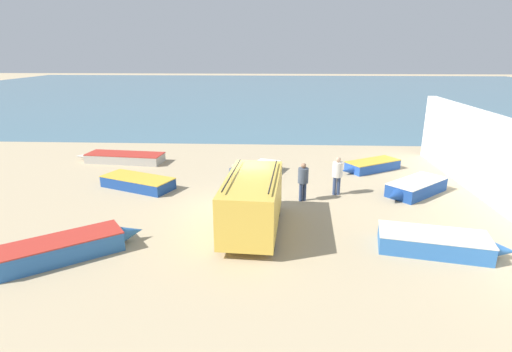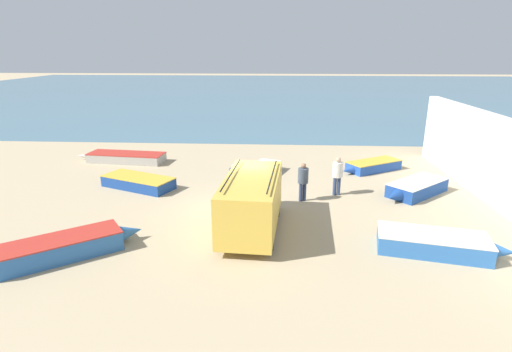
{
  "view_description": "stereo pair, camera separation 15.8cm",
  "coord_description": "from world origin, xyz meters",
  "px_view_note": "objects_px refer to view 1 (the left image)",
  "views": [
    {
      "loc": [
        1.39,
        -16.04,
        6.52
      ],
      "look_at": [
        0.53,
        1.34,
        1.0
      ],
      "focal_mm": 28.0,
      "sensor_mm": 36.0,
      "label": 1
    },
    {
      "loc": [
        1.55,
        -16.03,
        6.52
      ],
      "look_at": [
        0.53,
        1.34,
        1.0
      ],
      "focal_mm": 28.0,
      "sensor_mm": 36.0,
      "label": 2
    }
  ],
  "objects_px": {
    "fishing_rowboat_3": "(67,247)",
    "fishing_rowboat_4": "(438,243)",
    "fisherman_0": "(234,178)",
    "fisherman_1": "(303,178)",
    "fisherman_2": "(337,172)",
    "parked_van": "(253,201)",
    "fishing_rowboat_6": "(123,158)",
    "fishing_rowboat_2": "(415,188)",
    "fishing_rowboat_1": "(256,174)",
    "fishing_rowboat_5": "(371,166)",
    "fishing_rowboat_0": "(136,182)"
  },
  "relations": [
    {
      "from": "fishing_rowboat_3",
      "to": "fishing_rowboat_4",
      "type": "distance_m",
      "value": 12.31
    },
    {
      "from": "fisherman_0",
      "to": "fisherman_1",
      "type": "bearing_deg",
      "value": -29.68
    },
    {
      "from": "fishing_rowboat_3",
      "to": "fisherman_2",
      "type": "bearing_deg",
      "value": -3.22
    },
    {
      "from": "fishing_rowboat_3",
      "to": "fisherman_1",
      "type": "relative_size",
      "value": 2.42
    },
    {
      "from": "parked_van",
      "to": "fishing_rowboat_6",
      "type": "xyz_separation_m",
      "value": [
        -8.42,
        9.17,
        -0.89
      ]
    },
    {
      "from": "fishing_rowboat_2",
      "to": "fishing_rowboat_1",
      "type": "bearing_deg",
      "value": -55.93
    },
    {
      "from": "fishing_rowboat_4",
      "to": "fisherman_0",
      "type": "distance_m",
      "value": 8.75
    },
    {
      "from": "fishing_rowboat_5",
      "to": "fisherman_2",
      "type": "xyz_separation_m",
      "value": [
        -2.52,
        -4.1,
        0.82
      ]
    },
    {
      "from": "fishing_rowboat_0",
      "to": "fishing_rowboat_6",
      "type": "bearing_deg",
      "value": -39.7
    },
    {
      "from": "fishing_rowboat_0",
      "to": "fishing_rowboat_1",
      "type": "relative_size",
      "value": 0.88
    },
    {
      "from": "fishing_rowboat_3",
      "to": "fishing_rowboat_5",
      "type": "distance_m",
      "value": 16.08
    },
    {
      "from": "fishing_rowboat_1",
      "to": "fishing_rowboat_2",
      "type": "bearing_deg",
      "value": 95.63
    },
    {
      "from": "parked_van",
      "to": "fisherman_2",
      "type": "distance_m",
      "value": 5.51
    },
    {
      "from": "fisherman_1",
      "to": "fisherman_2",
      "type": "relative_size",
      "value": 0.96
    },
    {
      "from": "fishing_rowboat_0",
      "to": "fishing_rowboat_4",
      "type": "height_order",
      "value": "fishing_rowboat_4"
    },
    {
      "from": "fishing_rowboat_0",
      "to": "fishing_rowboat_2",
      "type": "xyz_separation_m",
      "value": [
        13.47,
        -0.29,
        0.04
      ]
    },
    {
      "from": "fishing_rowboat_5",
      "to": "fisherman_1",
      "type": "relative_size",
      "value": 2.09
    },
    {
      "from": "fishing_rowboat_1",
      "to": "fishing_rowboat_6",
      "type": "bearing_deg",
      "value": -89.36
    },
    {
      "from": "fishing_rowboat_3",
      "to": "fisherman_1",
      "type": "distance_m",
      "value": 9.77
    },
    {
      "from": "fishing_rowboat_2",
      "to": "fisherman_1",
      "type": "distance_m",
      "value": 5.5
    },
    {
      "from": "fishing_rowboat_2",
      "to": "fishing_rowboat_4",
      "type": "xyz_separation_m",
      "value": [
        -1.09,
        -5.68,
        0.0
      ]
    },
    {
      "from": "fisherman_2",
      "to": "fishing_rowboat_2",
      "type": "bearing_deg",
      "value": -87.36
    },
    {
      "from": "fishing_rowboat_2",
      "to": "fishing_rowboat_3",
      "type": "relative_size",
      "value": 0.83
    },
    {
      "from": "fishing_rowboat_4",
      "to": "fisherman_0",
      "type": "bearing_deg",
      "value": 159.26
    },
    {
      "from": "fishing_rowboat_4",
      "to": "fishing_rowboat_5",
      "type": "bearing_deg",
      "value": 102.39
    },
    {
      "from": "fishing_rowboat_0",
      "to": "fishing_rowboat_1",
      "type": "height_order",
      "value": "fishing_rowboat_0"
    },
    {
      "from": "fishing_rowboat_1",
      "to": "fisherman_2",
      "type": "distance_m",
      "value": 4.55
    },
    {
      "from": "fishing_rowboat_2",
      "to": "fishing_rowboat_4",
      "type": "height_order",
      "value": "same"
    },
    {
      "from": "fishing_rowboat_1",
      "to": "fishing_rowboat_6",
      "type": "distance_m",
      "value": 8.72
    },
    {
      "from": "fishing_rowboat_5",
      "to": "fishing_rowboat_6",
      "type": "bearing_deg",
      "value": -35.05
    },
    {
      "from": "fishing_rowboat_1",
      "to": "fisherman_1",
      "type": "distance_m",
      "value": 3.9
    },
    {
      "from": "fishing_rowboat_4",
      "to": "fisherman_1",
      "type": "height_order",
      "value": "fisherman_1"
    },
    {
      "from": "parked_van",
      "to": "fishing_rowboat_3",
      "type": "height_order",
      "value": "parked_van"
    },
    {
      "from": "fishing_rowboat_1",
      "to": "fishing_rowboat_4",
      "type": "height_order",
      "value": "fishing_rowboat_4"
    },
    {
      "from": "parked_van",
      "to": "fishing_rowboat_6",
      "type": "relative_size",
      "value": 0.87
    },
    {
      "from": "fisherman_0",
      "to": "fisherman_1",
      "type": "distance_m",
      "value": 3.11
    },
    {
      "from": "fishing_rowboat_2",
      "to": "fishing_rowboat_6",
      "type": "relative_size",
      "value": 0.63
    },
    {
      "from": "fishing_rowboat_2",
      "to": "fisherman_1",
      "type": "xyz_separation_m",
      "value": [
        -5.34,
        -1.11,
        0.73
      ]
    },
    {
      "from": "fishing_rowboat_0",
      "to": "fishing_rowboat_2",
      "type": "relative_size",
      "value": 1.25
    },
    {
      "from": "fishing_rowboat_0",
      "to": "fisherman_2",
      "type": "xyz_separation_m",
      "value": [
        9.76,
        -0.53,
        0.81
      ]
    },
    {
      "from": "fishing_rowboat_0",
      "to": "fishing_rowboat_4",
      "type": "bearing_deg",
      "value": 177.12
    },
    {
      "from": "fishing_rowboat_2",
      "to": "fishing_rowboat_5",
      "type": "height_order",
      "value": "fishing_rowboat_2"
    },
    {
      "from": "fishing_rowboat_2",
      "to": "fisherman_0",
      "type": "xyz_separation_m",
      "value": [
        -8.45,
        -0.99,
        0.65
      ]
    },
    {
      "from": "fishing_rowboat_3",
      "to": "fishing_rowboat_5",
      "type": "height_order",
      "value": "fishing_rowboat_3"
    },
    {
      "from": "fishing_rowboat_0",
      "to": "fishing_rowboat_3",
      "type": "relative_size",
      "value": 1.03
    },
    {
      "from": "fishing_rowboat_4",
      "to": "fishing_rowboat_6",
      "type": "xyz_separation_m",
      "value": [
        -14.74,
        10.54,
        -0.05
      ]
    },
    {
      "from": "fishing_rowboat_1",
      "to": "fishing_rowboat_5",
      "type": "height_order",
      "value": "fishing_rowboat_5"
    },
    {
      "from": "fishing_rowboat_4",
      "to": "fishing_rowboat_1",
      "type": "bearing_deg",
      "value": 142.27
    },
    {
      "from": "fishing_rowboat_1",
      "to": "fisherman_2",
      "type": "bearing_deg",
      "value": 80.72
    },
    {
      "from": "fishing_rowboat_2",
      "to": "fishing_rowboat_5",
      "type": "distance_m",
      "value": 4.04
    }
  ]
}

